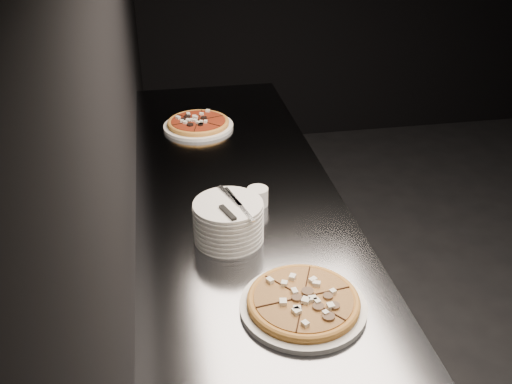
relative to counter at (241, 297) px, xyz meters
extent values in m
cube|color=black|center=(-0.37, 0.00, 0.94)|extent=(0.02, 5.00, 2.80)
cube|color=slate|center=(0.00, 0.00, -0.01)|extent=(0.70, 2.40, 0.90)
cube|color=slate|center=(0.00, 0.00, 0.45)|extent=(0.74, 2.44, 0.02)
cylinder|color=white|center=(0.08, -0.61, 0.47)|extent=(0.35, 0.35, 0.02)
cylinder|color=gold|center=(0.08, -0.61, 0.48)|extent=(0.34, 0.34, 0.01)
torus|color=gold|center=(0.08, -0.61, 0.49)|extent=(0.35, 0.35, 0.02)
cylinder|color=gold|center=(0.08, -0.61, 0.49)|extent=(0.31, 0.31, 0.01)
cylinder|color=white|center=(-0.09, 0.67, 0.47)|extent=(0.32, 0.32, 0.02)
cylinder|color=gold|center=(-0.09, 0.67, 0.48)|extent=(0.35, 0.35, 0.01)
torus|color=gold|center=(-0.09, 0.67, 0.49)|extent=(0.35, 0.35, 0.02)
cylinder|color=maroon|center=(-0.09, 0.67, 0.49)|extent=(0.31, 0.31, 0.01)
cylinder|color=white|center=(-0.07, -0.24, 0.47)|extent=(0.22, 0.22, 0.02)
cylinder|color=white|center=(-0.07, -0.24, 0.48)|extent=(0.22, 0.22, 0.02)
cylinder|color=white|center=(-0.07, -0.24, 0.50)|extent=(0.22, 0.22, 0.02)
cylinder|color=white|center=(-0.07, -0.24, 0.52)|extent=(0.22, 0.22, 0.02)
cylinder|color=white|center=(-0.07, -0.24, 0.53)|extent=(0.22, 0.22, 0.02)
cylinder|color=white|center=(-0.07, -0.24, 0.55)|extent=(0.22, 0.22, 0.02)
cylinder|color=white|center=(-0.07, -0.24, 0.57)|extent=(0.22, 0.22, 0.02)
cylinder|color=white|center=(-0.07, -0.24, 0.58)|extent=(0.22, 0.22, 0.02)
cube|color=#B2B5B9|center=(-0.06, -0.20, 0.59)|extent=(0.07, 0.14, 0.00)
cube|color=black|center=(-0.08, -0.30, 0.60)|extent=(0.05, 0.09, 0.01)
cube|color=#B2B5B9|center=(-0.04, -0.25, 0.59)|extent=(0.02, 0.22, 0.00)
cylinder|color=silver|center=(0.06, -0.05, 0.49)|extent=(0.07, 0.07, 0.07)
cylinder|color=black|center=(0.06, -0.05, 0.52)|extent=(0.06, 0.06, 0.01)
camera|label=1|loc=(-0.25, -1.76, 1.52)|focal=40.00mm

